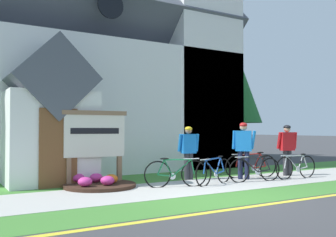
{
  "coord_description": "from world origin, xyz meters",
  "views": [
    {
      "loc": [
        -5.49,
        -6.51,
        1.55
      ],
      "look_at": [
        0.72,
        3.96,
        1.89
      ],
      "focal_mm": 40.69,
      "sensor_mm": 36.0,
      "label": 1
    }
  ],
  "objects_px": {
    "bicycle_black": "(296,167)",
    "roadside_conifer": "(232,80)",
    "bicycle_red": "(176,173)",
    "cyclist_in_green_jersey": "(189,149)",
    "bicycle_silver": "(214,171)",
    "cyclist_in_red_jersey": "(287,146)",
    "cyclist_in_orange_jersey": "(244,146)",
    "church_sign": "(95,137)",
    "bicycle_orange": "(255,169)",
    "bicycle_green": "(251,166)"
  },
  "relations": [
    {
      "from": "bicycle_red",
      "to": "cyclist_in_orange_jersey",
      "type": "distance_m",
      "value": 2.71
    },
    {
      "from": "bicycle_red",
      "to": "cyclist_in_orange_jersey",
      "type": "bearing_deg",
      "value": 5.56
    },
    {
      "from": "cyclist_in_red_jersey",
      "to": "cyclist_in_orange_jersey",
      "type": "height_order",
      "value": "cyclist_in_orange_jersey"
    },
    {
      "from": "bicycle_red",
      "to": "roadside_conifer",
      "type": "relative_size",
      "value": 0.24
    },
    {
      "from": "bicycle_red",
      "to": "cyclist_in_green_jersey",
      "type": "relative_size",
      "value": 1.02
    },
    {
      "from": "bicycle_orange",
      "to": "roadside_conifer",
      "type": "relative_size",
      "value": 0.26
    },
    {
      "from": "cyclist_in_orange_jersey",
      "to": "roadside_conifer",
      "type": "distance_m",
      "value": 10.58
    },
    {
      "from": "church_sign",
      "to": "bicycle_red",
      "type": "xyz_separation_m",
      "value": [
        1.76,
        -1.39,
        -0.96
      ]
    },
    {
      "from": "bicycle_green",
      "to": "bicycle_black",
      "type": "distance_m",
      "value": 1.38
    },
    {
      "from": "bicycle_orange",
      "to": "cyclist_in_green_jersey",
      "type": "distance_m",
      "value": 2.07
    },
    {
      "from": "bicycle_black",
      "to": "roadside_conifer",
      "type": "relative_size",
      "value": 0.25
    },
    {
      "from": "church_sign",
      "to": "cyclist_in_green_jersey",
      "type": "bearing_deg",
      "value": -6.7
    },
    {
      "from": "roadside_conifer",
      "to": "bicycle_black",
      "type": "bearing_deg",
      "value": -118.44
    },
    {
      "from": "bicycle_black",
      "to": "cyclist_in_orange_jersey",
      "type": "bearing_deg",
      "value": 156.7
    },
    {
      "from": "bicycle_green",
      "to": "cyclist_in_green_jersey",
      "type": "xyz_separation_m",
      "value": [
        -2.04,
        0.56,
        0.57
      ]
    },
    {
      "from": "church_sign",
      "to": "bicycle_red",
      "type": "relative_size",
      "value": 1.24
    },
    {
      "from": "cyclist_in_orange_jersey",
      "to": "cyclist_in_green_jersey",
      "type": "distance_m",
      "value": 1.71
    },
    {
      "from": "roadside_conifer",
      "to": "cyclist_in_red_jersey",
      "type": "bearing_deg",
      "value": -118.6
    },
    {
      "from": "bicycle_green",
      "to": "roadside_conifer",
      "type": "height_order",
      "value": "roadside_conifer"
    },
    {
      "from": "church_sign",
      "to": "roadside_conifer",
      "type": "xyz_separation_m",
      "value": [
        10.59,
        6.75,
        3.02
      ]
    },
    {
      "from": "bicycle_red",
      "to": "bicycle_silver",
      "type": "xyz_separation_m",
      "value": [
        1.2,
        -0.11,
        -0.01
      ]
    },
    {
      "from": "bicycle_green",
      "to": "cyclist_in_red_jersey",
      "type": "height_order",
      "value": "cyclist_in_red_jersey"
    },
    {
      "from": "bicycle_orange",
      "to": "bicycle_green",
      "type": "height_order",
      "value": "bicycle_green"
    },
    {
      "from": "bicycle_black",
      "to": "bicycle_silver",
      "type": "bearing_deg",
      "value": 174.11
    },
    {
      "from": "bicycle_silver",
      "to": "cyclist_in_red_jersey",
      "type": "height_order",
      "value": "cyclist_in_red_jersey"
    },
    {
      "from": "cyclist_in_red_jersey",
      "to": "bicycle_red",
      "type": "bearing_deg",
      "value": -177.16
    },
    {
      "from": "bicycle_black",
      "to": "cyclist_in_green_jersey",
      "type": "height_order",
      "value": "cyclist_in_green_jersey"
    },
    {
      "from": "bicycle_black",
      "to": "cyclist_in_orange_jersey",
      "type": "relative_size",
      "value": 0.98
    },
    {
      "from": "bicycle_green",
      "to": "roadside_conifer",
      "type": "distance_m",
      "value": 10.32
    },
    {
      "from": "church_sign",
      "to": "bicycle_black",
      "type": "xyz_separation_m",
      "value": [
        5.95,
        -1.82,
        -0.97
      ]
    },
    {
      "from": "cyclist_in_red_jersey",
      "to": "cyclist_in_green_jersey",
      "type": "relative_size",
      "value": 1.03
    },
    {
      "from": "bicycle_green",
      "to": "church_sign",
      "type": "bearing_deg",
      "value": 169.64
    },
    {
      "from": "roadside_conifer",
      "to": "cyclist_in_orange_jersey",
      "type": "bearing_deg",
      "value": -128.19
    },
    {
      "from": "bicycle_orange",
      "to": "cyclist_in_red_jersey",
      "type": "xyz_separation_m",
      "value": [
        1.92,
        0.5,
        0.63
      ]
    },
    {
      "from": "church_sign",
      "to": "bicycle_green",
      "type": "bearing_deg",
      "value": -10.36
    },
    {
      "from": "bicycle_silver",
      "to": "cyclist_in_orange_jersey",
      "type": "bearing_deg",
      "value": 14.55
    },
    {
      "from": "cyclist_in_red_jersey",
      "to": "church_sign",
      "type": "bearing_deg",
      "value": 169.41
    },
    {
      "from": "bicycle_green",
      "to": "cyclist_in_red_jersey",
      "type": "distance_m",
      "value": 1.51
    },
    {
      "from": "bicycle_black",
      "to": "roadside_conifer",
      "type": "bearing_deg",
      "value": 61.56
    },
    {
      "from": "bicycle_red",
      "to": "bicycle_silver",
      "type": "height_order",
      "value": "bicycle_red"
    },
    {
      "from": "bicycle_silver",
      "to": "roadside_conifer",
      "type": "height_order",
      "value": "roadside_conifer"
    },
    {
      "from": "bicycle_red",
      "to": "cyclist_in_green_jersey",
      "type": "distance_m",
      "value": 1.64
    },
    {
      "from": "cyclist_in_red_jersey",
      "to": "cyclist_in_green_jersey",
      "type": "bearing_deg",
      "value": 166.19
    },
    {
      "from": "bicycle_orange",
      "to": "cyclist_in_orange_jersey",
      "type": "relative_size",
      "value": 1.0
    },
    {
      "from": "bicycle_black",
      "to": "bicycle_red",
      "type": "height_order",
      "value": "bicycle_red"
    },
    {
      "from": "church_sign",
      "to": "bicycle_silver",
      "type": "height_order",
      "value": "church_sign"
    },
    {
      "from": "bicycle_silver",
      "to": "roadside_conifer",
      "type": "xyz_separation_m",
      "value": [
        7.63,
        8.26,
        3.99
      ]
    },
    {
      "from": "bicycle_orange",
      "to": "cyclist_in_red_jersey",
      "type": "distance_m",
      "value": 2.08
    },
    {
      "from": "bicycle_orange",
      "to": "bicycle_black",
      "type": "xyz_separation_m",
      "value": [
        1.6,
        -0.15,
        0.01
      ]
    },
    {
      "from": "bicycle_silver",
      "to": "cyclist_in_red_jersey",
      "type": "relative_size",
      "value": 0.97
    }
  ]
}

